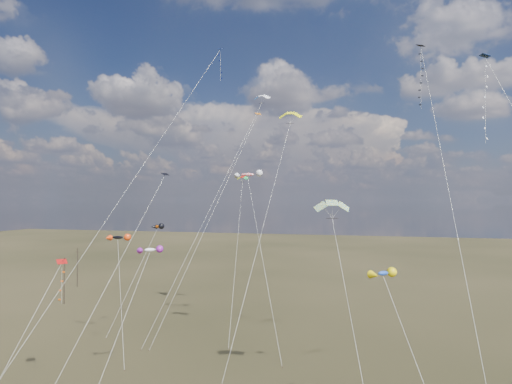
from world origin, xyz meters
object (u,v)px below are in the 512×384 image
(utility_pole_near, at_px, (64,280))
(utility_pole_far, at_px, (77,267))
(parafoil_yellow, at_px, (290,114))
(diamond_black_high, at_px, (424,90))
(novelty_black_orange, at_px, (118,238))

(utility_pole_near, relative_size, utility_pole_far, 1.00)
(utility_pole_far, distance_m, parafoil_yellow, 63.27)
(utility_pole_near, height_order, parafoil_yellow, parafoil_yellow)
(diamond_black_high, distance_m, novelty_black_orange, 40.05)
(parafoil_yellow, bearing_deg, diamond_black_high, -11.57)
(utility_pole_far, bearing_deg, utility_pole_near, -60.26)
(utility_pole_near, height_order, diamond_black_high, diamond_black_high)
(utility_pole_far, xyz_separation_m, diamond_black_high, (65.50, -31.84, 25.18))
(novelty_black_orange, bearing_deg, utility_pole_near, 142.37)
(utility_pole_near, height_order, utility_pole_far, same)
(utility_pole_near, distance_m, diamond_black_high, 65.25)
(utility_pole_near, xyz_separation_m, utility_pole_far, (-8.00, 14.00, 0.00))
(utility_pole_near, xyz_separation_m, diamond_black_high, (57.50, -17.84, 25.18))
(diamond_black_high, bearing_deg, utility_pole_far, 154.07)
(utility_pole_near, xyz_separation_m, parafoil_yellow, (42.95, -14.86, 23.97))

